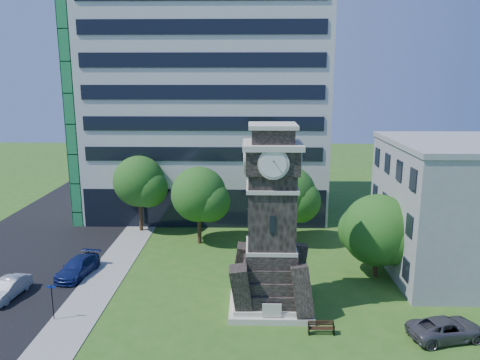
{
  "coord_description": "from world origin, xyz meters",
  "views": [
    {
      "loc": [
        1.62,
        -27.02,
        15.1
      ],
      "look_at": [
        0.84,
        7.98,
        7.32
      ],
      "focal_mm": 35.0,
      "sensor_mm": 36.0,
      "label": 1
    }
  ],
  "objects_px": {
    "car_street_mid": "(8,289)",
    "street_sign": "(52,298)",
    "car_east_lot": "(447,329)",
    "park_bench": "(321,327)",
    "car_street_north": "(78,267)",
    "clock_tower": "(271,231)"
  },
  "relations": [
    {
      "from": "clock_tower",
      "to": "car_east_lot",
      "type": "bearing_deg",
      "value": -20.98
    },
    {
      "from": "clock_tower",
      "to": "street_sign",
      "type": "height_order",
      "value": "clock_tower"
    },
    {
      "from": "car_east_lot",
      "to": "street_sign",
      "type": "relative_size",
      "value": 1.88
    },
    {
      "from": "car_east_lot",
      "to": "park_bench",
      "type": "relative_size",
      "value": 2.89
    },
    {
      "from": "park_bench",
      "to": "street_sign",
      "type": "distance_m",
      "value": 16.75
    },
    {
      "from": "car_east_lot",
      "to": "car_street_north",
      "type": "bearing_deg",
      "value": 58.34
    },
    {
      "from": "car_east_lot",
      "to": "park_bench",
      "type": "height_order",
      "value": "car_east_lot"
    },
    {
      "from": "car_street_mid",
      "to": "car_east_lot",
      "type": "distance_m",
      "value": 28.8
    },
    {
      "from": "car_street_mid",
      "to": "street_sign",
      "type": "relative_size",
      "value": 1.64
    },
    {
      "from": "clock_tower",
      "to": "park_bench",
      "type": "height_order",
      "value": "clock_tower"
    },
    {
      "from": "clock_tower",
      "to": "car_street_north",
      "type": "xyz_separation_m",
      "value": [
        -14.69,
        4.5,
        -4.6
      ]
    },
    {
      "from": "clock_tower",
      "to": "street_sign",
      "type": "distance_m",
      "value": 14.45
    },
    {
      "from": "car_street_north",
      "to": "car_street_mid",
      "type": "bearing_deg",
      "value": -122.91
    },
    {
      "from": "car_east_lot",
      "to": "street_sign",
      "type": "height_order",
      "value": "street_sign"
    },
    {
      "from": "street_sign",
      "to": "car_street_mid",
      "type": "bearing_deg",
      "value": 154.14
    },
    {
      "from": "car_street_north",
      "to": "car_east_lot",
      "type": "relative_size",
      "value": 1.02
    },
    {
      "from": "street_sign",
      "to": "park_bench",
      "type": "bearing_deg",
      "value": 4.21
    },
    {
      "from": "car_street_north",
      "to": "car_east_lot",
      "type": "height_order",
      "value": "car_street_north"
    },
    {
      "from": "car_street_mid",
      "to": "park_bench",
      "type": "relative_size",
      "value": 2.52
    },
    {
      "from": "car_street_mid",
      "to": "car_east_lot",
      "type": "xyz_separation_m",
      "value": [
        28.42,
        -4.64,
        -0.02
      ]
    },
    {
      "from": "car_street_mid",
      "to": "car_street_north",
      "type": "relative_size",
      "value": 0.85
    },
    {
      "from": "car_street_north",
      "to": "park_bench",
      "type": "bearing_deg",
      "value": -14.15
    }
  ]
}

